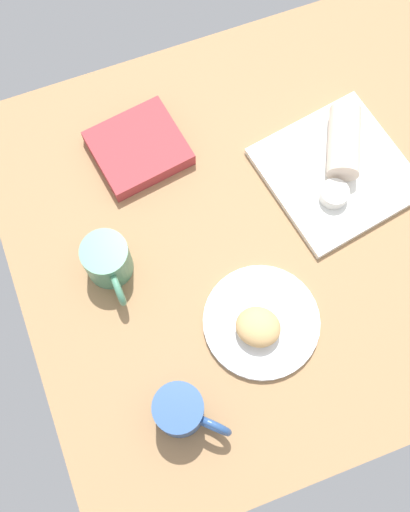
{
  "coord_description": "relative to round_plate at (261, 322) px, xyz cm",
  "views": [
    {
      "loc": [
        -33.49,
        -36.71,
        115.58
      ],
      "look_at": [
        -20.45,
        -2.04,
        7.0
      ],
      "focal_mm": 44.3,
      "sensor_mm": 36.0,
      "label": 1
    }
  ],
  "objects": [
    {
      "name": "coffee_mug",
      "position": [
        -18.73,
        -10.09,
        4.4
      ],
      "size": [
        11.33,
        11.17,
        9.98
      ],
      "color": "#2D518C",
      "rests_on": "dining_table"
    },
    {
      "name": "round_plate",
      "position": [
        0.0,
        0.0,
        0.0
      ],
      "size": [
        20.97,
        20.97,
        1.4
      ],
      "primitive_type": "cylinder",
      "color": "white",
      "rests_on": "dining_table"
    },
    {
      "name": "dining_table",
      "position": [
        15.12,
        16.57,
        -2.7
      ],
      "size": [
        110.0,
        90.0,
        4.0
      ],
      "primitive_type": "cube",
      "color": "#9E754C",
      "rests_on": "ground"
    },
    {
      "name": "sauce_cup",
      "position": [
        21.73,
        17.52,
        2.36
      ],
      "size": [
        5.42,
        5.42,
        2.73
      ],
      "color": "silver",
      "rests_on": "square_plate"
    },
    {
      "name": "breakfast_wrap",
      "position": [
        27.5,
        26.29,
        3.97
      ],
      "size": [
        11.87,
        15.48,
        6.15
      ],
      "primitive_type": "cylinder",
      "rotation": [
        1.57,
        0.0,
        2.68
      ],
      "color": "beige",
      "rests_on": "square_plate"
    },
    {
      "name": "scone_pastry",
      "position": [
        -1.37,
        -1.2,
        3.11
      ],
      "size": [
        10.7,
        10.6,
        4.82
      ],
      "primitive_type": "ellipsoid",
      "rotation": [
        0.0,
        0.0,
        5.58
      ],
      "color": "tan",
      "rests_on": "round_plate"
    },
    {
      "name": "book_stack",
      "position": [
        -9.49,
        40.4,
        0.97
      ],
      "size": [
        19.15,
        17.83,
        3.35
      ],
      "color": "#A53338",
      "rests_on": "dining_table"
    },
    {
      "name": "square_plate",
      "position": [
        24.94,
        22.39,
        0.1
      ],
      "size": [
        29.96,
        29.96,
        1.6
      ],
      "primitive_type": "cube",
      "rotation": [
        0.0,
        0.0,
        0.17
      ],
      "color": "white",
      "rests_on": "dining_table"
    },
    {
      "name": "second_mug",
      "position": [
        -22.14,
        19.16,
        3.97
      ],
      "size": [
        8.53,
        13.39,
        9.13
      ],
      "color": "#4C8C6B",
      "rests_on": "dining_table"
    }
  ]
}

